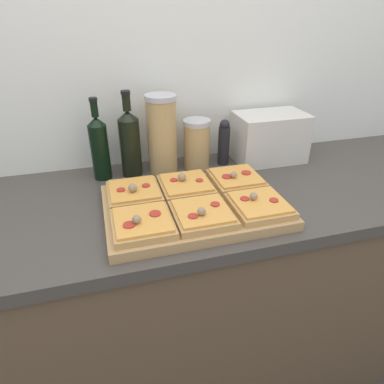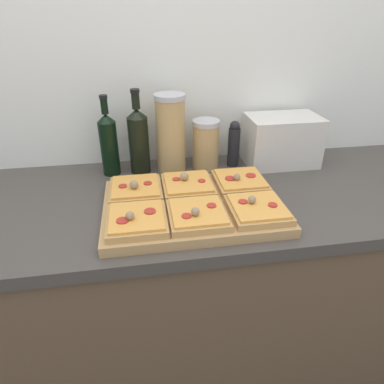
# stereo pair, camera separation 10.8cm
# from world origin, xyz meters

# --- Properties ---
(wall_back) EXTENTS (6.00, 0.06, 2.50)m
(wall_back) POSITION_xyz_m (0.00, 0.67, 1.25)
(wall_back) COLOR silver
(wall_back) RESTS_ON ground_plane
(kitchen_counter) EXTENTS (2.63, 0.67, 0.90)m
(kitchen_counter) POSITION_xyz_m (0.00, 0.32, 0.45)
(kitchen_counter) COLOR brown
(kitchen_counter) RESTS_ON ground_plane
(cutting_board) EXTENTS (0.55, 0.38, 0.03)m
(cutting_board) POSITION_xyz_m (0.00, 0.22, 0.91)
(cutting_board) COLOR tan
(cutting_board) RESTS_ON kitchen_counter
(pizza_slice_back_left) EXTENTS (0.17, 0.17, 0.06)m
(pizza_slice_back_left) POSITION_xyz_m (-0.17, 0.31, 0.94)
(pizza_slice_back_left) COLOR tan
(pizza_slice_back_left) RESTS_ON cutting_board
(pizza_slice_back_center) EXTENTS (0.17, 0.17, 0.06)m
(pizza_slice_back_center) POSITION_xyz_m (0.00, 0.31, 0.94)
(pizza_slice_back_center) COLOR tan
(pizza_slice_back_center) RESTS_ON cutting_board
(pizza_slice_back_right) EXTENTS (0.17, 0.17, 0.05)m
(pizza_slice_back_right) POSITION_xyz_m (0.18, 0.31, 0.94)
(pizza_slice_back_right) COLOR tan
(pizza_slice_back_right) RESTS_ON cutting_board
(pizza_slice_front_left) EXTENTS (0.17, 0.17, 0.05)m
(pizza_slice_front_left) POSITION_xyz_m (-0.17, 0.12, 0.94)
(pizza_slice_front_left) COLOR tan
(pizza_slice_front_left) RESTS_ON cutting_board
(pizza_slice_front_center) EXTENTS (0.17, 0.17, 0.05)m
(pizza_slice_front_center) POSITION_xyz_m (0.00, 0.12, 0.94)
(pizza_slice_front_center) COLOR tan
(pizza_slice_front_center) RESTS_ON cutting_board
(pizza_slice_front_right) EXTENTS (0.17, 0.17, 0.05)m
(pizza_slice_front_right) POSITION_xyz_m (0.18, 0.13, 0.94)
(pizza_slice_front_right) COLOR tan
(pizza_slice_front_right) RESTS_ON cutting_board
(olive_oil_bottle) EXTENTS (0.07, 0.07, 0.30)m
(olive_oil_bottle) POSITION_xyz_m (-0.26, 0.54, 1.02)
(olive_oil_bottle) COLOR black
(olive_oil_bottle) RESTS_ON kitchen_counter
(wine_bottle) EXTENTS (0.08, 0.08, 0.31)m
(wine_bottle) POSITION_xyz_m (-0.15, 0.54, 1.03)
(wine_bottle) COLOR black
(wine_bottle) RESTS_ON kitchen_counter
(grain_jar_tall) EXTENTS (0.11, 0.11, 0.29)m
(grain_jar_tall) POSITION_xyz_m (-0.03, 0.54, 1.04)
(grain_jar_tall) COLOR tan
(grain_jar_tall) RESTS_ON kitchen_counter
(grain_jar_short) EXTENTS (0.10, 0.10, 0.19)m
(grain_jar_short) POSITION_xyz_m (0.10, 0.54, 0.99)
(grain_jar_short) COLOR tan
(grain_jar_short) RESTS_ON kitchen_counter
(pepper_mill) EXTENTS (0.05, 0.05, 0.18)m
(pepper_mill) POSITION_xyz_m (0.22, 0.54, 0.99)
(pepper_mill) COLOR black
(pepper_mill) RESTS_ON kitchen_counter
(toaster_oven) EXTENTS (0.30, 0.18, 0.19)m
(toaster_oven) POSITION_xyz_m (0.41, 0.53, 0.99)
(toaster_oven) COLOR beige
(toaster_oven) RESTS_ON kitchen_counter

